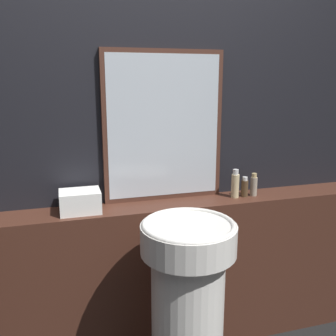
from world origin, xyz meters
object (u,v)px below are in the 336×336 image
at_px(pedestal_sink, 188,310).
at_px(lotion_bottle, 254,185).
at_px(conditioner_bottle, 245,187).
at_px(towel_stack, 80,201).
at_px(mirror, 164,127).
at_px(shampoo_bottle, 235,185).

height_order(pedestal_sink, lotion_bottle, lotion_bottle).
xyz_separation_m(pedestal_sink, lotion_bottle, (0.56, 0.44, 0.43)).
bearing_deg(lotion_bottle, conditioner_bottle, 180.00).
bearing_deg(towel_stack, mirror, 11.41).
height_order(towel_stack, shampoo_bottle, shampoo_bottle).
height_order(mirror, towel_stack, mirror).
relative_size(towel_stack, conditioner_bottle, 1.75).
distance_m(shampoo_bottle, lotion_bottle, 0.12).
bearing_deg(towel_stack, shampoo_bottle, 0.00).
height_order(pedestal_sink, conditioner_bottle, conditioner_bottle).
bearing_deg(lotion_bottle, shampoo_bottle, 180.00).
height_order(mirror, shampoo_bottle, mirror).
distance_m(pedestal_sink, towel_stack, 0.75).
distance_m(mirror, shampoo_bottle, 0.53).
distance_m(mirror, lotion_bottle, 0.64).
distance_m(shampoo_bottle, conditioner_bottle, 0.07).
xyz_separation_m(pedestal_sink, conditioner_bottle, (0.50, 0.44, 0.43)).
relative_size(mirror, conditioner_bottle, 7.03).
distance_m(pedestal_sink, mirror, 0.95).
distance_m(mirror, towel_stack, 0.60).
bearing_deg(shampoo_bottle, pedestal_sink, -134.99).
distance_m(pedestal_sink, lotion_bottle, 0.83).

